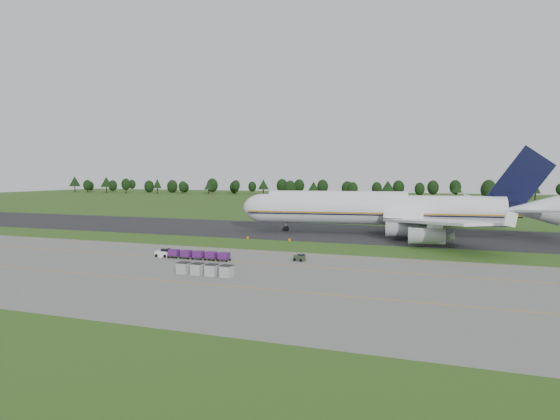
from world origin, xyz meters
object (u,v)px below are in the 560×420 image
at_px(aircraft, 384,209).
at_px(utility_cart, 300,258).
at_px(uld_row, 205,269).
at_px(baggage_train, 191,254).
at_px(edge_markers, 268,239).

relative_size(aircraft, utility_cart, 37.60).
bearing_deg(uld_row, utility_cart, 63.23).
height_order(aircraft, utility_cart, aircraft).
bearing_deg(utility_cart, baggage_train, -165.26).
bearing_deg(aircraft, uld_row, -102.39).
bearing_deg(uld_row, edge_markers, 100.07).
xyz_separation_m(utility_cart, edge_markers, (-16.09, 24.52, -0.28)).
xyz_separation_m(aircraft, baggage_train, (-23.78, -51.67, -5.25)).
bearing_deg(baggage_train, edge_markers, 85.50).
xyz_separation_m(aircraft, uld_row, (-14.06, -64.04, -5.19)).
height_order(aircraft, baggage_train, aircraft).
height_order(baggage_train, edge_markers, baggage_train).
bearing_deg(aircraft, utility_cart, -96.56).
distance_m(aircraft, uld_row, 65.77).
bearing_deg(utility_cart, uld_row, -116.77).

